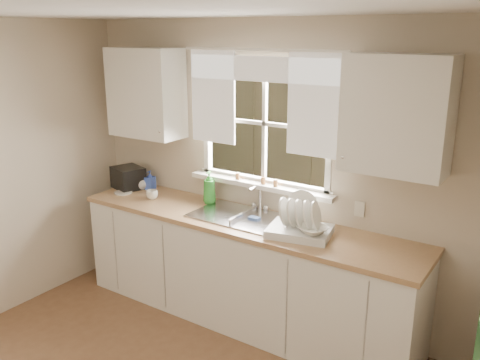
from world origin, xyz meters
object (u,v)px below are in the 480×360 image
Objects in this scene: soap_bottle_a at (209,187)px; black_appliance at (128,178)px; cup at (152,195)px; dish_rack at (300,225)px.

soap_bottle_a reaches higher than black_appliance.
soap_bottle_a reaches higher than cup.
black_appliance is (-0.43, 0.13, 0.06)m from cup.
dish_rack is 1.95m from black_appliance.
soap_bottle_a is 0.94m from black_appliance.
cup is (-1.52, 0.01, -0.03)m from dish_rack.
soap_bottle_a is (-1.01, 0.21, 0.07)m from dish_rack.
soap_bottle_a is at bearing 40.72° from cup.
dish_rack is 1.52m from cup.
dish_rack is 1.78× the size of soap_bottle_a.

